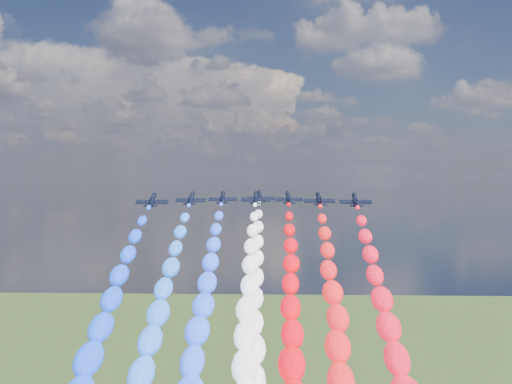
# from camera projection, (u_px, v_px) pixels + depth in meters

# --- Properties ---
(jet_0) EXTENTS (9.49, 12.46, 6.54)m
(jet_0) POSITION_uv_depth(u_px,v_px,m) (152.00, 200.00, 162.17)
(jet_0) COLOR black
(trail_0) EXTENTS (6.58, 101.95, 57.23)m
(trail_0) POSITION_uv_depth(u_px,v_px,m) (94.00, 356.00, 110.53)
(trail_0) COLOR blue
(jet_1) EXTENTS (8.87, 12.01, 6.54)m
(jet_1) POSITION_uv_depth(u_px,v_px,m) (191.00, 199.00, 173.82)
(jet_1) COLOR black
(trail_1) EXTENTS (6.58, 101.95, 57.23)m
(trail_1) POSITION_uv_depth(u_px,v_px,m) (155.00, 339.00, 122.19)
(trail_1) COLOR blue
(jet_2) EXTENTS (9.56, 12.51, 6.54)m
(jet_2) POSITION_uv_depth(u_px,v_px,m) (223.00, 198.00, 181.44)
(jet_2) COLOR black
(trail_2) EXTENTS (6.58, 101.95, 57.23)m
(trail_2) POSITION_uv_depth(u_px,v_px,m) (201.00, 330.00, 129.80)
(trail_2) COLOR #244EFC
(jet_3) EXTENTS (9.00, 12.10, 6.54)m
(jet_3) POSITION_uv_depth(u_px,v_px,m) (256.00, 198.00, 177.87)
(jet_3) COLOR black
(trail_3) EXTENTS (6.58, 101.95, 57.23)m
(trail_3) POSITION_uv_depth(u_px,v_px,m) (247.00, 334.00, 126.23)
(trail_3) COLOR white
(jet_4) EXTENTS (9.51, 12.47, 6.54)m
(jet_4) POSITION_uv_depth(u_px,v_px,m) (260.00, 197.00, 189.13)
(jet_4) COLOR black
(trail_4) EXTENTS (6.58, 101.95, 57.23)m
(trail_4) POSITION_uv_depth(u_px,v_px,m) (253.00, 321.00, 137.50)
(trail_4) COLOR white
(jet_5) EXTENTS (9.48, 12.45, 6.54)m
(jet_5) POSITION_uv_depth(u_px,v_px,m) (288.00, 198.00, 179.48)
(jet_5) COLOR black
(trail_5) EXTENTS (6.58, 101.95, 57.23)m
(trail_5) POSITION_uv_depth(u_px,v_px,m) (293.00, 332.00, 127.85)
(trail_5) COLOR red
(jet_6) EXTENTS (9.25, 12.28, 6.54)m
(jet_6) POSITION_uv_depth(u_px,v_px,m) (319.00, 199.00, 169.71)
(jet_6) COLOR black
(trail_6) EXTENTS (6.58, 101.95, 57.23)m
(trail_6) POSITION_uv_depth(u_px,v_px,m) (337.00, 345.00, 118.07)
(trail_6) COLOR red
(jet_7) EXTENTS (9.21, 12.26, 6.54)m
(jet_7) POSITION_uv_depth(u_px,v_px,m) (355.00, 200.00, 162.30)
(jet_7) COLOR black
(trail_7) EXTENTS (6.58, 101.95, 57.23)m
(trail_7) POSITION_uv_depth(u_px,v_px,m) (392.00, 356.00, 110.66)
(trail_7) COLOR red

